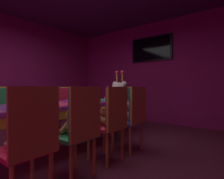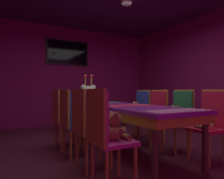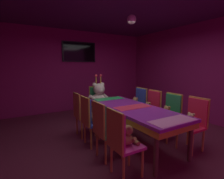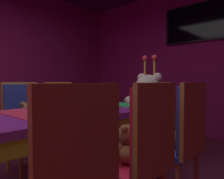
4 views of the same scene
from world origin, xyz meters
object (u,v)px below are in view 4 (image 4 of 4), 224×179
(chair_left_3, at_px, (62,112))
(chair_right_3, at_px, (184,133))
(throne_chair, at_px, (154,111))
(teddy_right_3, at_px, (167,131))
(teddy_left_3, at_px, (68,115))
(teddy_left_2, at_px, (29,118))
(chair_right_1, at_px, (69,177))
(wall_tv, at_px, (197,23))
(teddy_right_1, at_px, (51,172))
(chair_right_2, at_px, (145,147))
(chair_left_2, at_px, (23,117))
(teddy_right_2, at_px, (127,146))
(banquet_table, at_px, (34,126))
(king_teddy_bear, at_px, (147,101))

(chair_left_3, bearing_deg, chair_right_3, -0.02)
(chair_right_3, distance_m, throne_chair, 1.23)
(teddy_right_3, bearing_deg, teddy_left_3, -0.02)
(teddy_left_2, distance_m, chair_right_1, 1.61)
(wall_tv, bearing_deg, chair_right_3, -70.13)
(teddy_right_1, xyz_separation_m, chair_right_2, (0.13, 0.56, 0.02))
(chair_left_2, relative_size, teddy_right_1, 3.34)
(chair_left_3, xyz_separation_m, chair_right_1, (1.66, -1.07, 0.00))
(teddy_left_2, relative_size, chair_left_3, 0.34)
(teddy_left_2, distance_m, teddy_right_2, 1.36)
(wall_tv, bearing_deg, chair_left_2, -106.42)
(banquet_table, bearing_deg, chair_right_1, -17.63)
(teddy_right_2, bearing_deg, chair_right_1, 105.39)
(banquet_table, distance_m, teddy_right_3, 1.06)
(throne_chair, bearing_deg, chair_right_2, 30.08)
(chair_left_2, relative_size, teddy_left_2, 2.93)
(teddy_left_2, height_order, wall_tv, wall_tv)
(chair_right_3, bearing_deg, king_teddy_bear, -41.67)
(chair_right_3, bearing_deg, banquet_table, 43.95)
(chair_left_2, height_order, chair_right_1, same)
(chair_right_2, xyz_separation_m, wall_tv, (-0.82, 2.81, 1.45))
(banquet_table, relative_size, teddy_right_3, 7.64)
(teddy_right_1, distance_m, throne_chair, 2.09)
(chair_left_2, height_order, teddy_right_1, chair_left_2)
(chair_left_2, bearing_deg, teddy_right_1, -20.24)
(chair_left_3, height_order, teddy_right_2, chair_left_3)
(chair_left_3, distance_m, chair_right_1, 1.97)
(chair_right_2, height_order, king_teddy_bear, king_teddy_bear)
(chair_right_2, bearing_deg, chair_right_3, -91.50)
(teddy_left_3, height_order, teddy_right_2, teddy_left_3)
(teddy_right_3, bearing_deg, throne_chair, -52.87)
(teddy_left_2, distance_m, throne_chair, 1.57)
(banquet_table, bearing_deg, chair_left_3, 135.76)
(teddy_right_1, bearing_deg, chair_left_2, -20.24)
(teddy_left_3, bearing_deg, throne_chair, 53.12)
(teddy_right_3, bearing_deg, chair_right_3, -180.00)
(teddy_right_2, relative_size, chair_right_3, 0.28)
(chair_left_3, xyz_separation_m, king_teddy_bear, (0.82, 0.74, 0.14))
(chair_right_2, xyz_separation_m, king_teddy_bear, (-0.82, 1.25, 0.14))
(teddy_left_3, distance_m, king_teddy_bear, 1.02)
(chair_left_3, bearing_deg, throne_chair, 47.78)
(teddy_left_3, relative_size, teddy_right_1, 0.98)
(throne_chair, bearing_deg, king_teddy_bear, -0.00)
(king_teddy_bear, relative_size, wall_tv, 0.73)
(banquet_table, height_order, teddy_right_2, banquet_table)
(chair_left_2, relative_size, teddy_left_3, 3.41)
(chair_right_3, xyz_separation_m, king_teddy_bear, (-0.83, 0.74, 0.14))
(banquet_table, relative_size, chair_right_3, 2.37)
(chair_left_2, bearing_deg, teddy_left_3, 73.92)
(chair_left_3, distance_m, teddy_right_3, 1.51)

